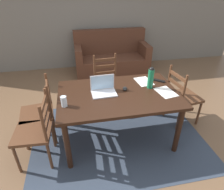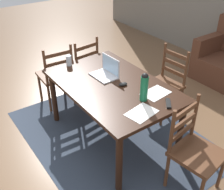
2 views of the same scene
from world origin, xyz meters
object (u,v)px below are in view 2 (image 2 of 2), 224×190
(drinking_glass, at_px, (69,61))
(computer_mouse, at_px, (123,84))
(chair_right_far, at_px, (194,151))
(laptop, at_px, (107,71))
(water_bottle, at_px, (144,86))
(chair_left_near, at_px, (56,75))
(dining_table, at_px, (112,90))
(chair_far_head, at_px, (165,84))
(chair_left_far, at_px, (81,68))
(tv_remote, at_px, (168,103))

(drinking_glass, relative_size, computer_mouse, 1.31)
(chair_right_far, height_order, laptop, laptop)
(water_bottle, bearing_deg, drinking_glass, -168.37)
(chair_left_near, bearing_deg, dining_table, 10.69)
(chair_left_near, height_order, laptop, laptop)
(water_bottle, relative_size, drinking_glass, 2.35)
(chair_far_head, height_order, drinking_glass, chair_far_head)
(chair_right_far, distance_m, laptop, 1.34)
(laptop, xyz_separation_m, drinking_glass, (-0.51, -0.23, 0.01))
(chair_left_far, bearing_deg, drinking_glass, -44.59)
(dining_table, height_order, chair_left_near, chair_left_near)
(chair_left_far, relative_size, drinking_glass, 7.26)
(chair_right_far, relative_size, tv_remote, 5.59)
(laptop, relative_size, water_bottle, 1.07)
(chair_left_far, bearing_deg, dining_table, -10.83)
(chair_far_head, bearing_deg, computer_mouse, -82.32)
(laptop, bearing_deg, chair_right_far, 5.99)
(chair_left_near, xyz_separation_m, drinking_glass, (0.38, 0.03, 0.37))
(chair_left_far, xyz_separation_m, laptop, (0.89, -0.14, 0.36))
(chair_left_far, relative_size, chair_right_far, 1.00)
(chair_far_head, relative_size, water_bottle, 3.09)
(chair_left_far, bearing_deg, water_bottle, -5.14)
(chair_left_far, bearing_deg, laptop, -9.25)
(dining_table, relative_size, drinking_glass, 12.14)
(dining_table, relative_size, laptop, 4.85)
(dining_table, bearing_deg, computer_mouse, 35.96)
(dining_table, height_order, laptop, laptop)
(chair_right_far, relative_size, water_bottle, 3.09)
(chair_far_head, height_order, water_bottle, water_bottle)
(chair_left_far, relative_size, chair_left_near, 1.00)
(chair_left_near, distance_m, computer_mouse, 1.26)
(computer_mouse, bearing_deg, chair_far_head, 111.34)
(chair_right_far, distance_m, water_bottle, 0.79)
(chair_right_far, height_order, tv_remote, chair_right_far)
(chair_left_far, bearing_deg, chair_right_far, -0.28)
(tv_remote, bearing_deg, chair_left_near, 144.56)
(dining_table, height_order, chair_right_far, chair_right_far)
(chair_left_far, height_order, tv_remote, chair_left_far)
(laptop, bearing_deg, chair_left_near, -163.28)
(chair_left_far, bearing_deg, chair_left_near, -89.97)
(chair_far_head, bearing_deg, drinking_glass, -123.67)
(water_bottle, bearing_deg, tv_remote, 36.48)
(computer_mouse, distance_m, tv_remote, 0.58)
(chair_far_head, xyz_separation_m, chair_right_far, (1.09, -0.68, 0.00))
(computer_mouse, bearing_deg, drinking_glass, -149.31)
(computer_mouse, relative_size, tv_remote, 0.59)
(dining_table, distance_m, laptop, 0.25)
(chair_left_near, bearing_deg, chair_far_head, 45.03)
(drinking_glass, bearing_deg, water_bottle, 11.63)
(chair_right_far, xyz_separation_m, tv_remote, (-0.42, 0.02, 0.31))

